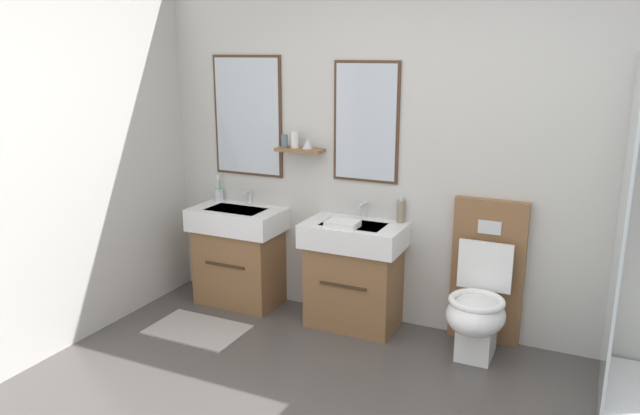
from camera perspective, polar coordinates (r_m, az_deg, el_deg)
name	(u,v)px	position (r m, az deg, el deg)	size (l,w,h in m)	color
wall_back	(447,147)	(4.18, 11.98, 5.62)	(4.64, 0.27, 2.62)	beige
bath_mat	(198,329)	(4.49, -11.52, -11.25)	(0.68, 0.44, 0.01)	#9E9993
vanity_sink_left	(239,253)	(4.77, -7.64, -4.30)	(0.71, 0.45, 0.77)	brown
tap_on_left_sink	(249,195)	(4.78, -6.78, 1.18)	(0.03, 0.13, 0.11)	silver
vanity_sink_right	(354,272)	(4.35, 3.26, -6.10)	(0.71, 0.45, 0.77)	brown
tap_on_right_sink	(363,208)	(4.36, 4.13, -0.07)	(0.03, 0.13, 0.11)	silver
toilet	(481,298)	(4.12, 15.02, -8.25)	(0.48, 0.63, 1.00)	brown
toothbrush_cup	(219,194)	(4.92, -9.54, 1.31)	(0.07, 0.07, 0.21)	silver
soap_dispenser	(401,211)	(4.26, 7.67, -0.33)	(0.06, 0.06, 0.19)	gray
folded_hand_towel	(343,224)	(4.13, 2.16, -1.56)	(0.22, 0.16, 0.04)	white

